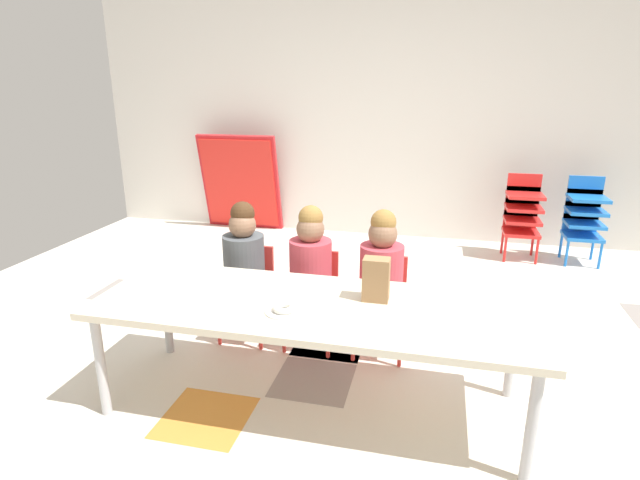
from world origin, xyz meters
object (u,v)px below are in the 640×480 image
(kid_chair_blue_stack, at_px, (584,215))
(craft_table, at_px, (312,311))
(seated_child_near_camera, at_px, (244,259))
(donut_powdered_on_plate, at_px, (284,308))
(kid_chair_red_stack, at_px, (523,211))
(paper_plate_near_edge, at_px, (284,311))
(paper_bag_brown, at_px, (376,279))
(seated_child_far_right, at_px, (382,270))
(seated_child_middle_seat, at_px, (311,264))
(folded_activity_table, at_px, (240,183))

(kid_chair_blue_stack, bearing_deg, craft_table, -124.72)
(seated_child_near_camera, bearing_deg, donut_powdered_on_plate, -56.36)
(kid_chair_red_stack, height_order, paper_plate_near_edge, kid_chair_red_stack)
(seated_child_near_camera, relative_size, paper_bag_brown, 4.17)
(craft_table, relative_size, kid_chair_red_stack, 2.72)
(kid_chair_red_stack, height_order, kid_chair_blue_stack, same)
(seated_child_far_right, bearing_deg, kid_chair_blue_stack, 52.64)
(seated_child_middle_seat, bearing_deg, seated_child_near_camera, 180.00)
(seated_child_near_camera, distance_m, seated_child_middle_seat, 0.44)
(seated_child_near_camera, distance_m, seated_child_far_right, 0.87)
(seated_child_far_right, height_order, kid_chair_red_stack, seated_child_far_right)
(seated_child_near_camera, xyz_separation_m, seated_child_middle_seat, (0.44, 0.00, 0.00))
(seated_child_near_camera, distance_m, paper_bag_brown, 1.03)
(seated_child_near_camera, bearing_deg, seated_child_middle_seat, 0.00)
(seated_child_middle_seat, height_order, paper_bag_brown, seated_child_middle_seat)
(kid_chair_red_stack, distance_m, donut_powdered_on_plate, 3.22)
(craft_table, bearing_deg, donut_powdered_on_plate, -128.93)
(paper_bag_brown, bearing_deg, seated_child_near_camera, 151.02)
(craft_table, distance_m, kid_chair_blue_stack, 3.33)
(seated_child_near_camera, distance_m, folded_activity_table, 2.65)
(kid_chair_red_stack, relative_size, kid_chair_blue_stack, 1.00)
(seated_child_near_camera, xyz_separation_m, kid_chair_blue_stack, (2.49, 2.13, -0.10))
(kid_chair_red_stack, height_order, donut_powdered_on_plate, kid_chair_red_stack)
(seated_child_far_right, xyz_separation_m, paper_plate_near_edge, (-0.38, -0.74, 0.03))
(kid_chair_red_stack, relative_size, paper_plate_near_edge, 4.44)
(seated_child_far_right, relative_size, kid_chair_red_stack, 1.15)
(seated_child_middle_seat, height_order, seated_child_far_right, same)
(kid_chair_red_stack, distance_m, kid_chair_blue_stack, 0.54)
(craft_table, bearing_deg, kid_chair_blue_stack, 55.28)
(kid_chair_red_stack, bearing_deg, kid_chair_blue_stack, 0.00)
(paper_bag_brown, distance_m, paper_plate_near_edge, 0.48)
(kid_chair_blue_stack, xyz_separation_m, paper_bag_brown, (-1.60, -2.62, 0.23))
(seated_child_near_camera, bearing_deg, seated_child_far_right, 0.00)
(kid_chair_blue_stack, bearing_deg, paper_bag_brown, -121.34)
(folded_activity_table, xyz_separation_m, paper_bag_brown, (1.91, -2.94, 0.15))
(kid_chair_red_stack, xyz_separation_m, folded_activity_table, (-2.97, 0.32, 0.08))
(craft_table, xyz_separation_m, donut_powdered_on_plate, (-0.11, -0.13, 0.07))
(craft_table, height_order, kid_chair_blue_stack, kid_chair_blue_stack)
(paper_plate_near_edge, bearing_deg, donut_powdered_on_plate, 0.00)
(folded_activity_table, bearing_deg, seated_child_middle_seat, -59.35)
(donut_powdered_on_plate, bearing_deg, paper_bag_brown, 31.01)
(kid_chair_blue_stack, bearing_deg, paper_plate_near_edge, -124.93)
(folded_activity_table, relative_size, paper_plate_near_edge, 6.04)
(seated_child_far_right, xyz_separation_m, paper_bag_brown, (0.03, -0.50, 0.14))
(craft_table, relative_size, kid_chair_blue_stack, 2.72)
(seated_child_middle_seat, relative_size, kid_chair_blue_stack, 1.15)
(seated_child_near_camera, height_order, seated_child_far_right, same)
(seated_child_middle_seat, bearing_deg, donut_powdered_on_plate, -85.58)
(seated_child_near_camera, distance_m, kid_chair_blue_stack, 3.28)
(kid_chair_blue_stack, height_order, folded_activity_table, folded_activity_table)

